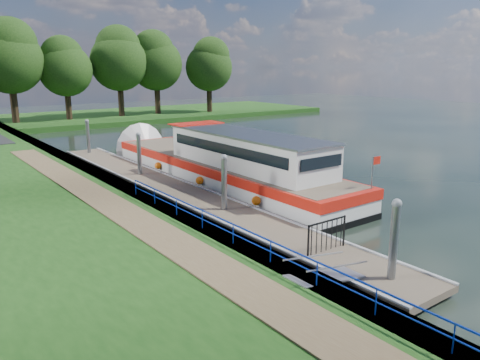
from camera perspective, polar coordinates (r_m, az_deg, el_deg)
ground at (r=15.86m, az=16.31°, el=-12.10°), size 160.00×160.00×0.00m
bank_edge at (r=25.89m, az=-14.86°, el=-1.05°), size 1.10×90.00×0.78m
far_bank at (r=65.17m, az=-15.28°, el=7.47°), size 60.00×18.00×0.60m
footpath at (r=18.88m, az=-12.12°, el=-5.03°), size 1.60×40.00×0.05m
blue_fence at (r=15.44m, az=1.34°, el=-6.95°), size 0.04×18.04×0.72m
pontoon at (r=25.22m, az=-7.75°, el=-1.57°), size 2.50×30.00×0.56m
mooring_piles at (r=24.96m, az=-7.83°, el=0.86°), size 0.30×27.30×3.55m
gangway at (r=14.58m, az=10.37°, el=-11.40°), size 2.58×1.00×0.92m
gate_panel at (r=16.71m, az=10.55°, el=-6.16°), size 1.85×0.05×1.15m
barge at (r=28.03m, az=-2.81°, el=1.97°), size 4.36×21.15×4.78m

